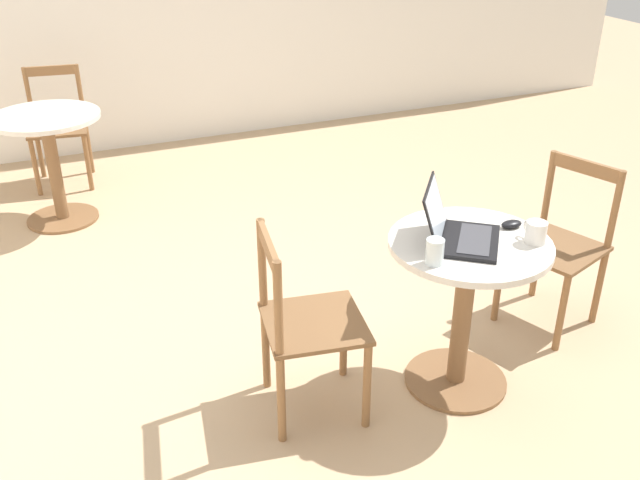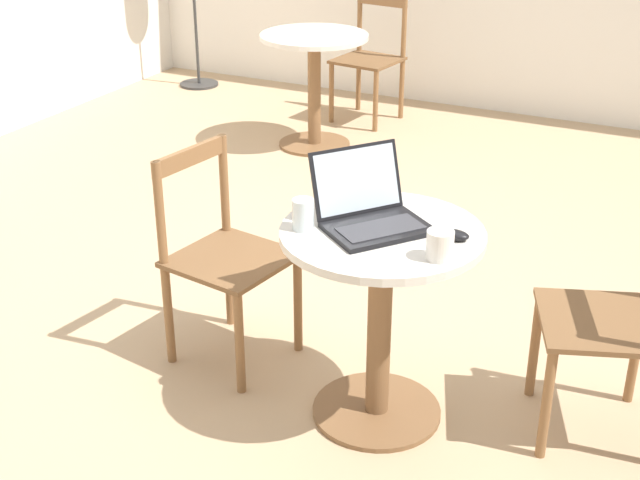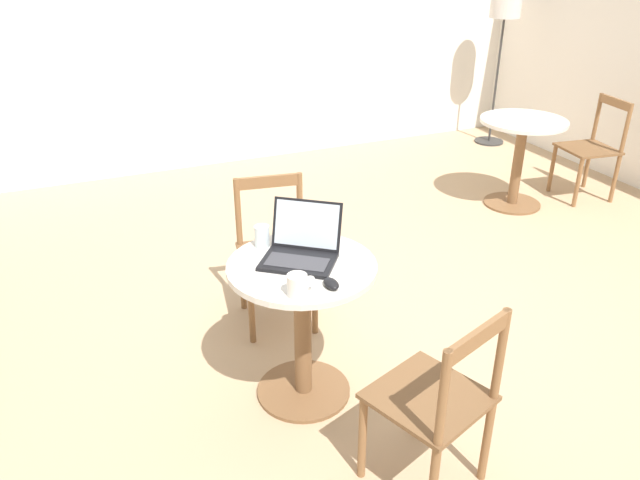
# 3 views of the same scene
# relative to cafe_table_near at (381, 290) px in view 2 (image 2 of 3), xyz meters

# --- Properties ---
(ground_plane) EXTENTS (16.00, 16.00, 0.00)m
(ground_plane) POSITION_rel_cafe_table_near_xyz_m (0.69, 0.39, -0.52)
(ground_plane) COLOR tan
(cafe_table_near) EXTENTS (0.70, 0.70, 0.75)m
(cafe_table_near) POSITION_rel_cafe_table_near_xyz_m (0.00, 0.00, 0.00)
(cafe_table_near) COLOR brown
(cafe_table_near) RESTS_ON ground_plane
(cafe_table_mid) EXTENTS (0.70, 0.70, 0.75)m
(cafe_table_mid) POSITION_rel_cafe_table_near_xyz_m (2.58, 1.54, 0.00)
(cafe_table_mid) COLOR brown
(cafe_table_mid) RESTS_ON ground_plane
(chair_near_front) EXTENTS (0.54, 0.54, 0.87)m
(chair_near_front) POSITION_rel_cafe_table_near_xyz_m (0.27, -0.76, -0.08)
(chair_near_front) COLOR brown
(chair_near_front) RESTS_ON ground_plane
(chair_near_back) EXTENTS (0.48, 0.48, 0.87)m
(chair_near_back) POSITION_rel_cafe_table_near_xyz_m (0.12, 0.72, -0.08)
(chair_near_back) COLOR brown
(chair_near_back) RESTS_ON ground_plane
(chair_mid_right) EXTENTS (0.47, 0.47, 0.87)m
(chair_mid_right) POSITION_rel_cafe_table_near_xyz_m (3.29, 1.44, -0.08)
(chair_mid_right) COLOR brown
(chair_mid_right) RESTS_ON ground_plane
(laptop) EXTENTS (0.46, 0.45, 0.24)m
(laptop) POSITION_rel_cafe_table_near_xyz_m (0.02, 0.05, 0.28)
(laptop) COLOR black
(laptop) RESTS_ON cafe_table_near
(mouse) EXTENTS (0.06, 0.10, 0.03)m
(mouse) POSITION_rel_cafe_table_near_xyz_m (0.04, -0.24, 0.24)
(mouse) COLOR black
(mouse) RESTS_ON cafe_table_near
(mug) EXTENTS (0.13, 0.09, 0.10)m
(mug) POSITION_rel_cafe_table_near_xyz_m (-0.12, -0.24, 0.28)
(mug) COLOR silver
(mug) RESTS_ON cafe_table_near
(drinking_glass) EXTENTS (0.07, 0.07, 0.11)m
(drinking_glass) POSITION_rel_cafe_table_near_xyz_m (-0.11, 0.25, 0.28)
(drinking_glass) COLOR silver
(drinking_glass) RESTS_ON cafe_table_near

